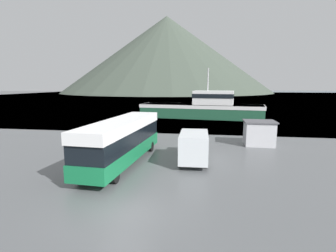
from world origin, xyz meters
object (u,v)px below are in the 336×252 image
Objects in this scene: fishing_boat at (203,108)px; small_boat at (218,114)px; delivery_van at (194,146)px; tour_bus at (122,139)px; storage_bin at (90,141)px; dock_kiosk at (259,133)px.

fishing_boat is 3.76× the size of small_boat.
fishing_boat is at bearing 87.91° from delivery_van.
tour_bus is 33.64m from small_boat.
storage_bin is (-10.28, -24.94, -1.22)m from fishing_boat.
delivery_van is 31.38m from small_boat.
small_boat is at bearing 97.73° from dock_kiosk.
delivery_van is 27.96m from fishing_boat.
dock_kiosk is (16.36, 3.74, 0.60)m from storage_bin.
dock_kiosk reaches higher than delivery_van.
small_boat is (13.04, 28.22, -0.20)m from storage_bin.
delivery_van is 1.91× the size of dock_kiosk.
dock_kiosk is at bearing -156.95° from fishing_boat.
tour_bus is at bearing -168.13° from delivery_van.
delivery_van is at bearing -16.49° from storage_bin.
dock_kiosk is 0.51× the size of small_boat.
small_boat is (-3.32, 24.48, -0.80)m from dock_kiosk.
dock_kiosk is at bearing 12.87° from storage_bin.
storage_bin is 0.49× the size of dock_kiosk.
tour_bus reaches higher than small_boat.
fishing_boat is 14.88× the size of storage_bin.
small_boat is at bearing 79.18° from tour_bus.
tour_bus is 5.63m from delivery_van.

